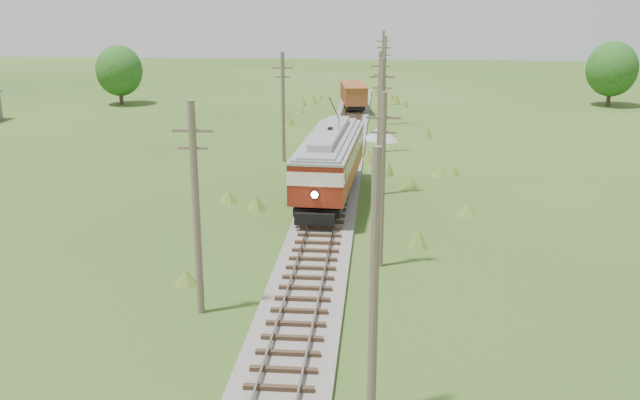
{
  "coord_description": "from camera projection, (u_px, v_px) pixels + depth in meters",
  "views": [
    {
      "loc": [
        3.2,
        -15.05,
        13.05
      ],
      "look_at": [
        0.0,
        21.7,
        2.23
      ],
      "focal_mm": 40.0,
      "sensor_mm": 36.0,
      "label": 1
    }
  ],
  "objects": [
    {
      "name": "gravel_pile",
      "position": [
        381.0,
        134.0,
        65.16
      ],
      "size": [
        3.29,
        3.49,
        1.2
      ],
      "color": "gray",
      "rests_on": "ground"
    },
    {
      "name": "tree_mid_a",
      "position": [
        119.0,
        71.0,
        84.53
      ],
      "size": [
        5.46,
        5.46,
        7.03
      ],
      "color": "#38281C",
      "rests_on": "ground"
    },
    {
      "name": "utility_pole_r_3",
      "position": [
        381.0,
        126.0,
        46.39
      ],
      "size": [
        1.6,
        0.3,
        9.0
      ],
      "color": "brown",
      "rests_on": "ground"
    },
    {
      "name": "tree_mid_b",
      "position": [
        612.0,
        69.0,
        83.44
      ],
      "size": [
        5.88,
        5.88,
        7.57
      ],
      "color": "#38281C",
      "rests_on": "ground"
    },
    {
      "name": "streetcar",
      "position": [
        330.0,
        158.0,
        45.34
      ],
      "size": [
        3.89,
        13.83,
        6.28
      ],
      "rotation": [
        0.0,
        0.0,
        -0.05
      ],
      "color": "black",
      "rests_on": "ground"
    },
    {
      "name": "utility_pole_r_4",
      "position": [
        379.0,
        101.0,
        58.92
      ],
      "size": [
        1.6,
        0.3,
        8.4
      ],
      "color": "brown",
      "rests_on": "ground"
    },
    {
      "name": "utility_pole_r_2",
      "position": [
        382.0,
        179.0,
        34.01
      ],
      "size": [
        1.6,
        0.3,
        8.6
      ],
      "color": "brown",
      "rests_on": "ground"
    },
    {
      "name": "railbed_main",
      "position": [
        335.0,
        179.0,
        50.78
      ],
      "size": [
        3.6,
        96.0,
        0.57
      ],
      "color": "#605B54",
      "rests_on": "ground"
    },
    {
      "name": "gondola",
      "position": [
        354.0,
        94.0,
        80.15
      ],
      "size": [
        3.48,
        7.87,
        2.53
      ],
      "rotation": [
        0.0,
        0.0,
        0.14
      ],
      "color": "black",
      "rests_on": "ground"
    },
    {
      "name": "utility_pole_r_5",
      "position": [
        384.0,
        80.0,
        71.25
      ],
      "size": [
        1.6,
        0.3,
        8.9
      ],
      "color": "brown",
      "rests_on": "ground"
    },
    {
      "name": "utility_pole_r_6",
      "position": [
        383.0,
        67.0,
        83.72
      ],
      "size": [
        1.6,
        0.3,
        8.7
      ],
      "color": "brown",
      "rests_on": "ground"
    },
    {
      "name": "utility_pole_l_a",
      "position": [
        196.0,
        208.0,
        28.85
      ],
      "size": [
        1.6,
        0.3,
        9.0
      ],
      "color": "brown",
      "rests_on": "ground"
    },
    {
      "name": "utility_pole_r_1",
      "position": [
        374.0,
        288.0,
        21.61
      ],
      "size": [
        0.3,
        0.3,
        8.8
      ],
      "color": "brown",
      "rests_on": "ground"
    },
    {
      "name": "utility_pole_l_b",
      "position": [
        283.0,
        106.0,
        55.7
      ],
      "size": [
        1.6,
        0.3,
        8.6
      ],
      "color": "brown",
      "rests_on": "ground"
    }
  ]
}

